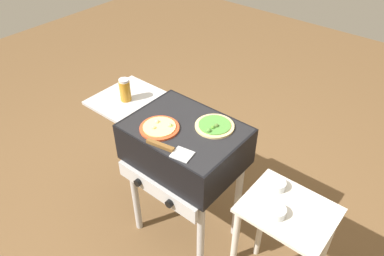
% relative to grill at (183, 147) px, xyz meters
% --- Properties ---
extents(ground_plane, '(8.00, 8.00, 0.00)m').
position_rel_grill_xyz_m(ground_plane, '(0.01, 0.00, -0.76)').
color(ground_plane, brown).
extents(grill, '(0.96, 0.53, 0.90)m').
position_rel_grill_xyz_m(grill, '(0.00, 0.00, 0.00)').
color(grill, black).
rests_on(grill, ground_plane).
extents(pizza_cheese, '(0.22, 0.22, 0.03)m').
position_rel_grill_xyz_m(pizza_cheese, '(-0.08, -0.09, 0.15)').
color(pizza_cheese, '#C64723').
rests_on(pizza_cheese, grill).
extents(pizza_veggie, '(0.22, 0.22, 0.04)m').
position_rel_grill_xyz_m(pizza_veggie, '(0.14, 0.11, 0.15)').
color(pizza_veggie, '#E0C17F').
rests_on(pizza_veggie, grill).
extents(sauce_jar, '(0.07, 0.07, 0.14)m').
position_rel_grill_xyz_m(sauce_jar, '(-0.44, -0.01, 0.21)').
color(sauce_jar, '#B77A1E').
rests_on(sauce_jar, grill).
extents(spatula, '(0.27, 0.11, 0.02)m').
position_rel_grill_xyz_m(spatula, '(0.07, -0.19, 0.15)').
color(spatula, '#B7BABF').
rests_on(spatula, grill).
extents(prep_table, '(0.44, 0.36, 0.72)m').
position_rel_grill_xyz_m(prep_table, '(0.67, 0.00, -0.24)').
color(prep_table, beige).
rests_on(prep_table, ground_plane).
extents(topping_bowl_near, '(0.09, 0.09, 0.04)m').
position_rel_grill_xyz_m(topping_bowl_near, '(0.56, 0.08, -0.01)').
color(topping_bowl_near, silver).
rests_on(topping_bowl_near, prep_table).
extents(topping_bowl_far, '(0.09, 0.09, 0.04)m').
position_rel_grill_xyz_m(topping_bowl_far, '(0.64, -0.07, -0.01)').
color(topping_bowl_far, silver).
rests_on(topping_bowl_far, prep_table).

